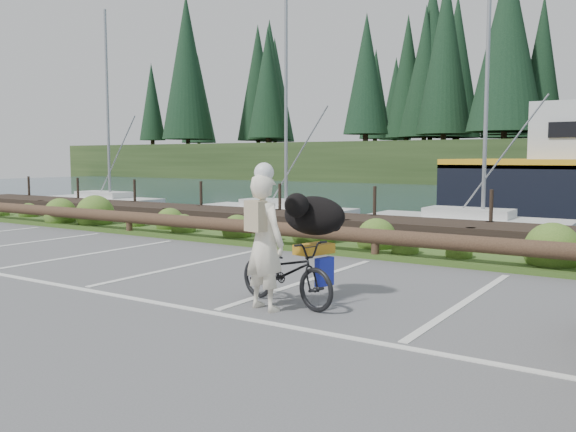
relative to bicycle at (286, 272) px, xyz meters
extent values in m
plane|color=#535355|center=(-0.58, -0.52, -0.45)|extent=(72.00, 72.00, 0.00)
cube|color=#3D5B21|center=(-0.58, 4.78, -0.40)|extent=(34.00, 1.60, 0.10)
imported|color=black|center=(0.00, 0.00, 0.00)|extent=(1.81, 0.95, 0.91)
imported|color=#F4E9CF|center=(-0.09, -0.39, 0.44)|extent=(0.73, 0.56, 1.79)
ellipsoid|color=black|center=(0.12, 0.54, 0.73)|extent=(0.66, 1.04, 0.55)
camera|label=1|loc=(4.50, -6.83, 1.55)|focal=38.00mm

